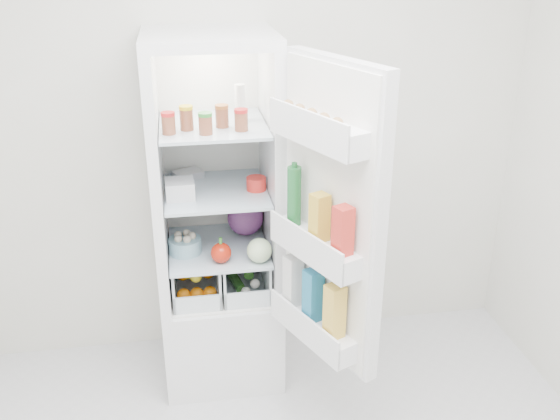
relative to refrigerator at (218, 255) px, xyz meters
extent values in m
cube|color=beige|center=(0.20, 0.25, 0.63)|extent=(3.00, 0.02, 2.60)
cube|color=white|center=(0.00, -0.04, -0.42)|extent=(0.60, 0.60, 0.50)
cube|color=white|center=(0.00, -0.04, 1.11)|extent=(0.60, 0.60, 0.05)
cube|color=white|center=(0.00, 0.24, 0.46)|extent=(0.60, 0.05, 1.25)
cube|color=white|center=(-0.28, -0.04, 0.46)|extent=(0.05, 0.60, 1.25)
cube|color=white|center=(0.27, -0.04, 0.46)|extent=(0.05, 0.60, 1.25)
cube|color=white|center=(0.00, 0.21, 0.46)|extent=(0.50, 0.01, 1.25)
sphere|color=white|center=(0.00, 0.17, 1.04)|extent=(0.05, 0.05, 0.05)
cube|color=silver|center=(0.00, -0.06, 0.07)|extent=(0.49, 0.53, 0.01)
cube|color=silver|center=(0.00, -0.06, 0.38)|extent=(0.49, 0.53, 0.02)
cube|color=silver|center=(0.00, -0.06, 0.71)|extent=(0.49, 0.53, 0.02)
cylinder|color=#B21919|center=(-0.20, -0.20, 0.76)|extent=(0.06, 0.06, 0.08)
cylinder|color=gold|center=(-0.12, -0.15, 0.76)|extent=(0.06, 0.06, 0.08)
cylinder|color=#267226|center=(-0.04, -0.23, 0.76)|extent=(0.06, 0.06, 0.08)
cylinder|color=brown|center=(0.04, -0.13, 0.76)|extent=(0.06, 0.06, 0.08)
cylinder|color=#B21919|center=(0.12, -0.20, 0.76)|extent=(0.06, 0.06, 0.08)
cylinder|color=white|center=(0.13, -0.03, 0.81)|extent=(0.06, 0.06, 0.17)
cube|color=silver|center=(-0.17, -0.14, 0.44)|extent=(0.14, 0.14, 0.09)
cylinder|color=red|center=(0.19, -0.10, 0.42)|extent=(0.11, 0.11, 0.06)
cube|color=silver|center=(-0.13, 0.12, 0.41)|extent=(0.17, 0.15, 0.03)
sphere|color=#5D205B|center=(0.15, 0.06, 0.18)|extent=(0.19, 0.19, 0.19)
sphere|color=#B41C0B|center=(0.00, -0.23, 0.13)|extent=(0.10, 0.10, 0.10)
cylinder|color=#84B5C6|center=(-0.17, -0.10, 0.12)|extent=(0.20, 0.20, 0.08)
sphere|color=beige|center=(0.18, -0.26, 0.14)|extent=(0.12, 0.12, 0.12)
sphere|color=orange|center=(-0.19, -0.18, -0.12)|extent=(0.07, 0.07, 0.07)
sphere|color=orange|center=(-0.12, -0.18, -0.12)|extent=(0.07, 0.07, 0.07)
sphere|color=orange|center=(-0.06, -0.18, -0.12)|extent=(0.07, 0.07, 0.07)
sphere|color=orange|center=(-0.19, -0.06, -0.06)|extent=(0.07, 0.07, 0.07)
sphere|color=orange|center=(-0.12, -0.06, -0.06)|extent=(0.07, 0.07, 0.07)
sphere|color=orange|center=(-0.06, -0.06, -0.06)|extent=(0.07, 0.07, 0.07)
sphere|color=orange|center=(-0.15, 0.06, -0.12)|extent=(0.07, 0.07, 0.07)
sphere|color=yellow|center=(-0.16, -0.12, -0.03)|extent=(0.06, 0.06, 0.06)
sphere|color=yellow|center=(-0.09, -0.01, -0.03)|extent=(0.06, 0.06, 0.06)
sphere|color=yellow|center=(-0.12, -0.16, -0.03)|extent=(0.06, 0.06, 0.06)
cylinder|color=#204918|center=(0.08, -0.06, -0.13)|extent=(0.09, 0.21, 0.05)
cylinder|color=#204918|center=(0.16, -0.01, -0.08)|extent=(0.08, 0.21, 0.05)
sphere|color=white|center=(0.12, -0.18, -0.13)|extent=(0.05, 0.05, 0.05)
sphere|color=white|center=(0.17, -0.16, -0.10)|extent=(0.05, 0.05, 0.05)
cube|color=white|center=(0.45, -0.60, 0.46)|extent=(0.30, 0.57, 1.30)
cube|color=white|center=(0.42, -0.61, 0.46)|extent=(0.24, 0.52, 1.26)
cube|color=white|center=(0.37, -0.63, 0.83)|extent=(0.30, 0.50, 0.10)
cube|color=white|center=(0.37, -0.63, 0.33)|extent=(0.30, 0.50, 0.10)
cube|color=white|center=(0.37, -0.63, -0.07)|extent=(0.30, 0.50, 0.10)
sphere|color=olive|center=(0.42, -0.75, 0.89)|extent=(0.05, 0.05, 0.05)
sphere|color=olive|center=(0.38, -0.67, 0.89)|extent=(0.05, 0.05, 0.05)
sphere|color=olive|center=(0.35, -0.60, 0.89)|extent=(0.05, 0.05, 0.05)
sphere|color=olive|center=(0.32, -0.53, 0.89)|extent=(0.05, 0.05, 0.05)
sphere|color=olive|center=(0.29, -0.45, 0.89)|extent=(0.05, 0.05, 0.05)
cylinder|color=#1B5E2B|center=(0.31, -0.50, 0.51)|extent=(0.06, 0.06, 0.26)
cube|color=yellow|center=(0.38, -0.66, 0.48)|extent=(0.09, 0.09, 0.20)
cube|color=red|center=(0.44, -0.80, 0.48)|extent=(0.09, 0.09, 0.20)
cube|color=white|center=(0.31, -0.50, 0.10)|extent=(0.09, 0.09, 0.24)
cube|color=teal|center=(0.37, -0.64, 0.10)|extent=(0.09, 0.09, 0.24)
cube|color=yellow|center=(0.43, -0.77, 0.10)|extent=(0.09, 0.09, 0.24)
camera|label=1|loc=(-0.15, -2.89, 1.52)|focal=40.00mm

